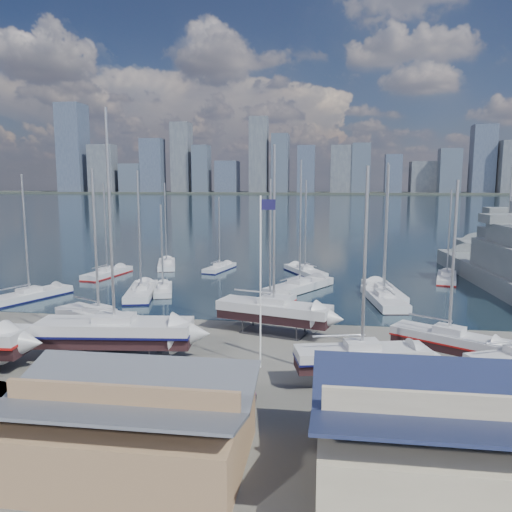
# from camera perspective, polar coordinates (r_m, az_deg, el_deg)

# --- Properties ---
(ground) EXTENTS (1400.00, 1400.00, 0.00)m
(ground) POSITION_cam_1_polar(r_m,az_deg,el_deg) (41.29, -6.09, -11.10)
(ground) COLOR #605E59
(ground) RESTS_ON ground
(water) EXTENTS (1400.00, 600.00, 0.40)m
(water) POSITION_cam_1_polar(r_m,az_deg,el_deg) (348.13, 6.47, 6.07)
(water) COLOR #192D3B
(water) RESTS_ON ground
(far_shore) EXTENTS (1400.00, 80.00, 2.20)m
(far_shore) POSITION_cam_1_polar(r_m,az_deg,el_deg) (607.92, 7.18, 7.15)
(far_shore) COLOR #2D332D
(far_shore) RESTS_ON ground
(skyline) EXTENTS (639.14, 43.80, 107.69)m
(skyline) POSITION_cam_1_polar(r_m,az_deg,el_deg) (602.26, 6.48, 10.77)
(skyline) COLOR #475166
(skyline) RESTS_ON far_shore
(shed_grey) EXTENTS (12.60, 8.40, 4.17)m
(shed_grey) POSITION_cam_1_polar(r_m,az_deg,el_deg) (26.45, -15.06, -17.93)
(shed_grey) COLOR #8C6B4C
(shed_grey) RESTS_ON ground
(shed_blue) EXTENTS (13.65, 9.45, 4.71)m
(shed_blue) POSITION_cam_1_polar(r_m,az_deg,el_deg) (25.30, 22.87, -18.91)
(shed_blue) COLOR #BFB293
(shed_blue) RESTS_ON ground
(sailboat_cradle_2) EXTENTS (9.26, 6.41, 14.94)m
(sailboat_cradle_2) POSITION_cam_1_polar(r_m,az_deg,el_deg) (45.72, -17.50, -6.86)
(sailboat_cradle_2) COLOR #2D2D33
(sailboat_cradle_2) RESTS_ON ground
(sailboat_cradle_3) EXTENTS (12.32, 4.60, 19.20)m
(sailboat_cradle_3) POSITION_cam_1_polar(r_m,az_deg,el_deg) (40.79, -15.82, -8.33)
(sailboat_cradle_3) COLOR #2D2D33
(sailboat_cradle_3) RESTS_ON ground
(sailboat_cradle_4) EXTENTS (10.90, 5.74, 17.05)m
(sailboat_cradle_4) POSITION_cam_1_polar(r_m,az_deg,el_deg) (45.89, 2.04, -6.28)
(sailboat_cradle_4) COLOR #2D2D33
(sailboat_cradle_4) RESTS_ON ground
(sailboat_cradle_5) EXTENTS (9.46, 4.58, 14.82)m
(sailboat_cradle_5) POSITION_cam_1_polar(r_m,az_deg,el_deg) (35.35, 12.00, -11.19)
(sailboat_cradle_5) COLOR #2D2D33
(sailboat_cradle_5) RESTS_ON ground
(sailboat_cradle_6) EXTENTS (8.46, 6.61, 13.95)m
(sailboat_cradle_6) POSITION_cam_1_polar(r_m,az_deg,el_deg) (40.85, 21.16, -8.95)
(sailboat_cradle_6) COLOR #2D2D33
(sailboat_cradle_6) RESTS_ON ground
(sailboat_moored_0) EXTENTS (6.60, 10.60, 15.37)m
(sailboat_moored_0) POSITION_cam_1_polar(r_m,az_deg,el_deg) (65.01, -24.45, -4.30)
(sailboat_moored_0) COLOR black
(sailboat_moored_0) RESTS_ON water
(sailboat_moored_1) EXTENTS (4.32, 9.92, 14.36)m
(sailboat_moored_1) POSITION_cam_1_polar(r_m,az_deg,el_deg) (76.94, -16.61, -2.01)
(sailboat_moored_1) COLOR black
(sailboat_moored_1) RESTS_ON water
(sailboat_moored_2) EXTENTS (5.35, 9.86, 14.34)m
(sailboat_moored_2) POSITION_cam_1_polar(r_m,az_deg,el_deg) (82.70, -10.17, -1.07)
(sailboat_moored_2) COLOR black
(sailboat_moored_2) RESTS_ON water
(sailboat_moored_3) EXTENTS (5.37, 11.01, 15.87)m
(sailboat_moored_3) POSITION_cam_1_polar(r_m,az_deg,el_deg) (62.70, -12.96, -4.19)
(sailboat_moored_3) COLOR black
(sailboat_moored_3) RESTS_ON water
(sailboat_moored_4) EXTENTS (4.32, 7.94, 11.55)m
(sailboat_moored_4) POSITION_cam_1_polar(r_m,az_deg,el_deg) (63.98, -10.56, -3.85)
(sailboat_moored_4) COLOR black
(sailboat_moored_4) RESTS_ON water
(sailboat_moored_5) EXTENTS (4.07, 8.41, 12.12)m
(sailboat_moored_5) POSITION_cam_1_polar(r_m,az_deg,el_deg) (78.83, -4.17, -1.44)
(sailboat_moored_5) COLOR black
(sailboat_moored_5) RESTS_ON water
(sailboat_moored_6) EXTENTS (5.35, 10.28, 14.79)m
(sailboat_moored_6) POSITION_cam_1_polar(r_m,az_deg,el_deg) (54.88, 1.62, -5.78)
(sailboat_moored_6) COLOR black
(sailboat_moored_6) RESTS_ON water
(sailboat_moored_7) EXTENTS (8.68, 11.48, 17.31)m
(sailboat_moored_7) POSITION_cam_1_polar(r_m,az_deg,el_deg) (64.30, 5.01, -3.68)
(sailboat_moored_7) COLOR black
(sailboat_moored_7) RESTS_ON water
(sailboat_moored_8) EXTENTS (7.12, 10.00, 14.76)m
(sailboat_moored_8) POSITION_cam_1_polar(r_m,az_deg,el_deg) (75.65, 5.61, -1.87)
(sailboat_moored_8) COLOR black
(sailboat_moored_8) RESTS_ON water
(sailboat_moored_9) EXTENTS (4.61, 11.21, 16.44)m
(sailboat_moored_9) POSITION_cam_1_polar(r_m,az_deg,el_deg) (59.38, 14.40, -4.94)
(sailboat_moored_9) COLOR black
(sailboat_moored_9) RESTS_ON water
(sailboat_moored_10) EXTENTS (4.64, 11.56, 16.81)m
(sailboat_moored_10) POSITION_cam_1_polar(r_m,az_deg,el_deg) (63.03, 14.32, -4.18)
(sailboat_moored_10) COLOR black
(sailboat_moored_10) RESTS_ON water
(sailboat_moored_11) EXTENTS (4.50, 9.28, 13.36)m
(sailboat_moored_11) POSITION_cam_1_polar(r_m,az_deg,el_deg) (75.33, 20.95, -2.44)
(sailboat_moored_11) COLOR black
(sailboat_moored_11) RESTS_ON water
(naval_ship_east) EXTENTS (9.47, 44.08, 17.94)m
(naval_ship_east) POSITION_cam_1_polar(r_m,az_deg,el_deg) (71.95, 27.22, -2.21)
(naval_ship_east) COLOR slate
(naval_ship_east) RESTS_ON water
(naval_ship_west) EXTENTS (7.17, 42.98, 17.86)m
(naval_ship_west) POSITION_cam_1_polar(r_m,az_deg,el_deg) (92.45, 26.66, -0.01)
(naval_ship_west) COLOR slate
(naval_ship_west) RESTS_ON water
(car_a) EXTENTS (2.57, 4.48, 1.44)m
(car_a) POSITION_cam_1_polar(r_m,az_deg,el_deg) (34.98, -19.99, -14.01)
(car_a) COLOR gray
(car_a) RESTS_ON ground
(car_c) EXTENTS (2.19, 4.76, 1.32)m
(car_c) POSITION_cam_1_polar(r_m,az_deg,el_deg) (31.52, -3.05, -16.15)
(car_c) COLOR gray
(car_c) RESTS_ON ground
(car_d) EXTENTS (1.89, 4.43, 1.27)m
(car_d) POSITION_cam_1_polar(r_m,az_deg,el_deg) (31.25, -2.07, -16.43)
(car_d) COLOR gray
(car_d) RESTS_ON ground
(flagpole) EXTENTS (1.13, 0.12, 12.83)m
(flagpole) POSITION_cam_1_polar(r_m,az_deg,el_deg) (36.30, 0.67, -1.61)
(flagpole) COLOR white
(flagpole) RESTS_ON ground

